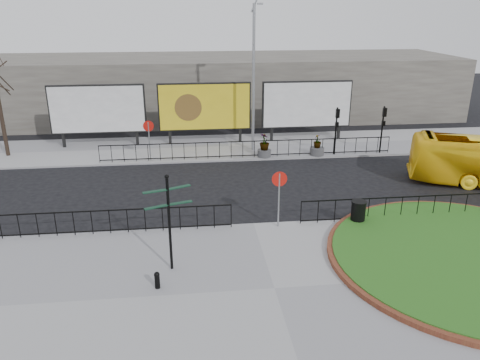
{
  "coord_description": "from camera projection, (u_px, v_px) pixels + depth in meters",
  "views": [
    {
      "loc": [
        -2.65,
        -18.13,
        8.95
      ],
      "look_at": [
        -0.42,
        1.49,
        1.59
      ],
      "focal_mm": 35.0,
      "sensor_mm": 36.0,
      "label": 1
    }
  ],
  "objects": [
    {
      "name": "ground",
      "position": [
        254.0,
        226.0,
        20.28
      ],
      "size": [
        90.0,
        90.0,
        0.0
      ],
      "primitive_type": "plane",
      "color": "black",
      "rests_on": "ground"
    },
    {
      "name": "lamp_post",
      "position": [
        254.0,
        77.0,
        29.0
      ],
      "size": [
        0.74,
        0.18,
        9.23
      ],
      "color": "gray",
      "rests_on": "pavement_far"
    },
    {
      "name": "railing_near_right",
      "position": [
        401.0,
        208.0,
        20.46
      ],
      "size": [
        9.0,
        0.1,
        1.1
      ],
      "primitive_type": null,
      "color": "black",
      "rests_on": "pavement_near"
    },
    {
      "name": "billboard_left",
      "position": [
        98.0,
        110.0,
        30.55
      ],
      "size": [
        6.2,
        0.31,
        4.1
      ],
      "color": "black",
      "rests_on": "pavement_far"
    },
    {
      "name": "building_backdrop",
      "position": [
        218.0,
        87.0,
        39.89
      ],
      "size": [
        40.0,
        10.0,
        5.0
      ],
      "primitive_type": "cube",
      "color": "slate",
      "rests_on": "ground"
    },
    {
      "name": "planter_c",
      "position": [
        317.0,
        148.0,
        29.39
      ],
      "size": [
        0.91,
        0.91,
        1.35
      ],
      "color": "#4C4C4F",
      "rests_on": "pavement_far"
    },
    {
      "name": "grass_lawn",
      "position": [
        469.0,
        257.0,
        17.27
      ],
      "size": [
        10.0,
        10.0,
        0.22
      ],
      "primitive_type": "cylinder",
      "color": "#215215",
      "rests_on": "pavement_near"
    },
    {
      "name": "litter_bin",
      "position": [
        358.0,
        213.0,
        19.96
      ],
      "size": [
        0.65,
        0.65,
        1.08
      ],
      "color": "black",
      "rests_on": "pavement_near"
    },
    {
      "name": "railing_near_left",
      "position": [
        110.0,
        221.0,
        19.13
      ],
      "size": [
        10.0,
        0.1,
        1.1
      ],
      "primitive_type": null,
      "color": "black",
      "rests_on": "pavement_near"
    },
    {
      "name": "pavement_far",
      "position": [
        229.0,
        147.0,
        31.43
      ],
      "size": [
        44.0,
        6.0,
        0.12
      ],
      "primitive_type": "cube",
      "color": "gray",
      "rests_on": "ground"
    },
    {
      "name": "signal_pole_b",
      "position": [
        383.0,
        123.0,
        29.25
      ],
      "size": [
        0.22,
        0.26,
        3.0
      ],
      "color": "black",
      "rests_on": "pavement_far"
    },
    {
      "name": "brick_edge",
      "position": [
        469.0,
        258.0,
        17.28
      ],
      "size": [
        10.4,
        10.4,
        0.18
      ],
      "primitive_type": "cylinder",
      "color": "brown",
      "rests_on": "pavement_near"
    },
    {
      "name": "bollard",
      "position": [
        157.0,
        279.0,
        15.5
      ],
      "size": [
        0.19,
        0.19,
        0.6
      ],
      "color": "black",
      "rests_on": "pavement_near"
    },
    {
      "name": "pavement_near",
      "position": [
        274.0,
        290.0,
        15.61
      ],
      "size": [
        30.0,
        10.0,
        0.12
      ],
      "primitive_type": "cube",
      "color": "gray",
      "rests_on": "ground"
    },
    {
      "name": "planter_b",
      "position": [
        264.0,
        147.0,
        28.98
      ],
      "size": [
        0.85,
        0.85,
        1.5
      ],
      "color": "#4C4C4F",
      "rests_on": "pavement_far"
    },
    {
      "name": "fingerpost_sign",
      "position": [
        169.0,
        213.0,
        16.01
      ],
      "size": [
        1.65,
        0.8,
        3.59
      ],
      "rotation": [
        0.0,
        0.0,
        0.28
      ],
      "color": "black",
      "rests_on": "pavement_near"
    },
    {
      "name": "billboard_right",
      "position": [
        307.0,
        105.0,
        32.03
      ],
      "size": [
        6.2,
        0.31,
        4.1
      ],
      "color": "black",
      "rests_on": "pavement_far"
    },
    {
      "name": "signal_pole_a",
      "position": [
        337.0,
        124.0,
        28.93
      ],
      "size": [
        0.22,
        0.26,
        3.0
      ],
      "color": "black",
      "rests_on": "pavement_far"
    },
    {
      "name": "speed_sign_near",
      "position": [
        279.0,
        187.0,
        19.35
      ],
      "size": [
        0.64,
        0.07,
        2.47
      ],
      "color": "gray",
      "rests_on": "pavement_near"
    },
    {
      "name": "railing_far",
      "position": [
        249.0,
        149.0,
        28.81
      ],
      "size": [
        18.0,
        0.1,
        1.1
      ],
      "primitive_type": null,
      "color": "black",
      "rests_on": "pavement_far"
    },
    {
      "name": "billboard_mid",
      "position": [
        205.0,
        107.0,
        31.29
      ],
      "size": [
        6.2,
        0.31,
        4.1
      ],
      "color": "black",
      "rests_on": "pavement_far"
    },
    {
      "name": "speed_sign_far",
      "position": [
        149.0,
        132.0,
        27.84
      ],
      "size": [
        0.64,
        0.07,
        2.47
      ],
      "color": "gray",
      "rests_on": "pavement_far"
    }
  ]
}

